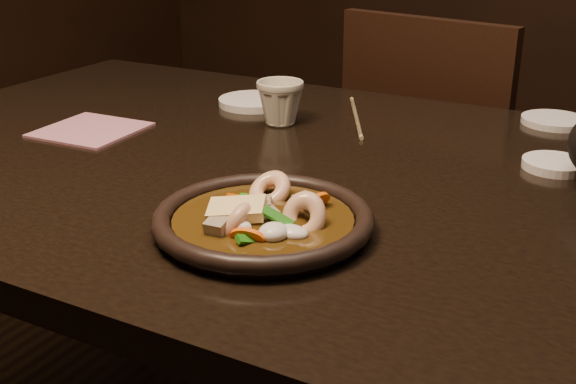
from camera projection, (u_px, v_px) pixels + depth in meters
The scene contains 10 objects.
table at pixel (330, 220), 1.06m from camera, with size 1.60×0.90×0.75m.
chair at pixel (441, 185), 1.71m from camera, with size 0.49×0.49×0.89m.
plate at pixel (263, 221), 0.83m from camera, with size 0.26×0.26×0.03m.
stirfry at pixel (262, 218), 0.83m from camera, with size 0.14×0.16×0.06m.
soy_dish at pixel (554, 164), 1.03m from camera, with size 0.09×0.09×0.01m, color white.
saucer_left at pixel (253, 102), 1.35m from camera, with size 0.13×0.13×0.01m, color white.
saucer_right at pixel (554, 121), 1.24m from camera, with size 0.11×0.11×0.01m, color white.
tea_cup at pixel (280, 101), 1.23m from camera, with size 0.08×0.08×0.08m, color beige.
chopsticks at pixel (356, 117), 1.27m from camera, with size 0.12×0.22×0.01m.
napkin at pixel (91, 130), 1.20m from camera, with size 0.15×0.15×0.00m, color #A66676.
Camera 1 is at (0.41, -0.88, 1.11)m, focal length 45.00 mm.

